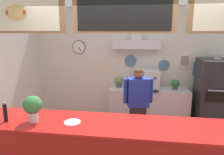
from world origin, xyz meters
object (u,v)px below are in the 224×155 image
(pepper_grinder, at_px, (5,112))
(potted_basil, at_px, (175,84))
(potted_rosemary, at_px, (132,83))
(potted_thyme, at_px, (119,81))
(condiment_plate, at_px, (72,122))
(basil_vase, at_px, (33,107))
(shop_worker, at_px, (138,108))
(pizza_oven, at_px, (213,97))
(espresso_machine, at_px, (147,80))

(pepper_grinder, bearing_deg, potted_basil, 44.06)
(potted_basil, xyz_separation_m, potted_rosemary, (-0.95, -0.02, -0.00))
(potted_thyme, distance_m, potted_rosemary, 0.31)
(potted_thyme, bearing_deg, pepper_grinder, -116.37)
(potted_thyme, xyz_separation_m, condiment_plate, (-0.34, -2.33, 0.02))
(potted_rosemary, bearing_deg, basil_vase, -116.45)
(shop_worker, xyz_separation_m, potted_basil, (0.79, 1.09, 0.20))
(pizza_oven, relative_size, potted_rosemary, 8.02)
(shop_worker, bearing_deg, potted_thyme, -79.39)
(shop_worker, distance_m, potted_thyme, 1.23)
(pizza_oven, distance_m, shop_worker, 1.81)
(basil_vase, bearing_deg, potted_basil, 47.93)
(condiment_plate, relative_size, basil_vase, 0.62)
(shop_worker, relative_size, condiment_plate, 7.39)
(potted_thyme, height_order, potted_rosemary, potted_thyme)
(potted_basil, bearing_deg, potted_rosemary, -179.09)
(shop_worker, relative_size, potted_rosemary, 7.26)
(pizza_oven, distance_m, condiment_plate, 3.19)
(potted_basil, bearing_deg, espresso_machine, -179.44)
(shop_worker, xyz_separation_m, basil_vase, (-1.31, -1.24, 0.41))
(potted_rosemary, xyz_separation_m, pepper_grinder, (-1.50, -2.36, 0.16))
(espresso_machine, xyz_separation_m, condiment_plate, (-0.98, -2.29, -0.05))
(potted_basil, height_order, condiment_plate, potted_basil)
(potted_thyme, distance_m, pepper_grinder, 2.69)
(potted_basil, height_order, basil_vase, basil_vase)
(pizza_oven, bearing_deg, basil_vase, -143.17)
(shop_worker, height_order, pepper_grinder, shop_worker)
(pepper_grinder, bearing_deg, condiment_plate, 5.23)
(potted_rosemary, height_order, pepper_grinder, pepper_grinder)
(shop_worker, height_order, potted_rosemary, shop_worker)
(espresso_machine, height_order, basil_vase, basil_vase)
(pizza_oven, xyz_separation_m, potted_basil, (-0.77, 0.18, 0.22))
(potted_thyme, height_order, potted_basil, potted_thyme)
(potted_rosemary, bearing_deg, potted_thyme, 170.63)
(pepper_grinder, xyz_separation_m, condiment_plate, (0.86, 0.08, -0.13))
(pizza_oven, bearing_deg, condiment_plate, -138.16)
(potted_basil, bearing_deg, basil_vase, -132.07)
(pizza_oven, xyz_separation_m, basil_vase, (-2.87, -2.15, 0.44))
(potted_rosemary, bearing_deg, shop_worker, -81.64)
(potted_rosemary, height_order, basil_vase, basil_vase)
(potted_thyme, bearing_deg, potted_basil, -1.63)
(potted_thyme, xyz_separation_m, basil_vase, (-0.84, -2.36, 0.21))
(potted_basil, xyz_separation_m, basil_vase, (-2.10, -2.33, 0.22))
(espresso_machine, bearing_deg, condiment_plate, -113.12)
(pepper_grinder, bearing_deg, pizza_oven, 34.28)
(pizza_oven, xyz_separation_m, espresso_machine, (-1.39, 0.17, 0.30))
(espresso_machine, xyz_separation_m, pepper_grinder, (-1.83, -2.37, 0.07))
(potted_rosemary, xyz_separation_m, condiment_plate, (-0.65, -2.28, 0.03))
(potted_rosemary, bearing_deg, pizza_oven, -5.37)
(condiment_plate, bearing_deg, shop_worker, 56.41)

